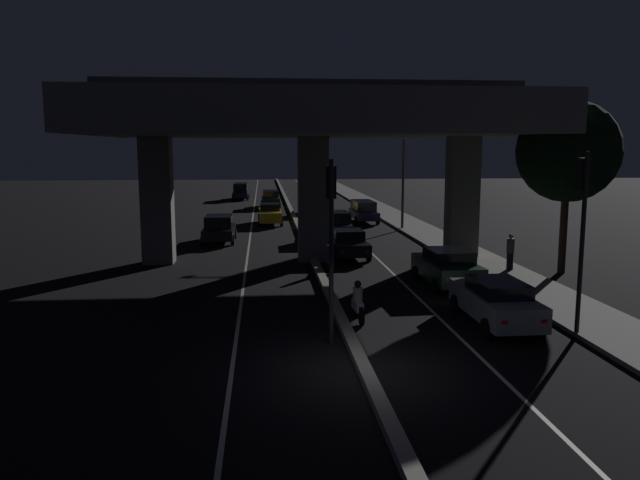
{
  "coord_description": "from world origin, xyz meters",
  "views": [
    {
      "loc": [
        -2.54,
        -15.43,
        5.74
      ],
      "look_at": [
        0.34,
        15.92,
        1.09
      ],
      "focal_mm": 35.0,
      "sensor_mm": 36.0,
      "label": 1
    }
  ],
  "objects_px": {
    "car_black_lead_oncoming": "(219,228)",
    "pedestrian_on_sidewalk": "(510,252)",
    "car_taxi_yellow_second_oncoming": "(270,214)",
    "car_black_third": "(348,243)",
    "car_taxi_yellow_sixth": "(315,205)",
    "car_dark_blue_fifth": "(363,211)",
    "motorcycle_white_filtering_near": "(358,304)",
    "car_dark_green_second": "(447,267)",
    "traffic_light_left_of_median": "(331,219)",
    "motorcycle_blue_filtering_mid": "(330,258)",
    "car_dark_blue_fourth_oncoming": "(241,191)",
    "traffic_light_right_of_median": "(582,212)",
    "motorcycle_red_filtering_far": "(321,242)",
    "street_lamp": "(398,170)",
    "car_silver_lead": "(496,301)",
    "car_dark_blue_fourth": "(335,225)",
    "car_dark_green_third_oncoming": "(271,199)"
  },
  "relations": [
    {
      "from": "car_black_lead_oncoming",
      "to": "pedestrian_on_sidewalk",
      "type": "relative_size",
      "value": 2.46
    },
    {
      "from": "car_taxi_yellow_second_oncoming",
      "to": "pedestrian_on_sidewalk",
      "type": "relative_size",
      "value": 2.81
    },
    {
      "from": "car_black_third",
      "to": "car_taxi_yellow_sixth",
      "type": "distance_m",
      "value": 21.86
    },
    {
      "from": "car_dark_blue_fifth",
      "to": "motorcycle_white_filtering_near",
      "type": "height_order",
      "value": "car_dark_blue_fifth"
    },
    {
      "from": "motorcycle_white_filtering_near",
      "to": "car_dark_green_second",
      "type": "bearing_deg",
      "value": -45.5
    },
    {
      "from": "traffic_light_left_of_median",
      "to": "motorcycle_blue_filtering_mid",
      "type": "bearing_deg",
      "value": 83.9
    },
    {
      "from": "car_black_lead_oncoming",
      "to": "car_dark_blue_fourth_oncoming",
      "type": "height_order",
      "value": "car_dark_blue_fourth_oncoming"
    },
    {
      "from": "traffic_light_right_of_median",
      "to": "pedestrian_on_sidewalk",
      "type": "bearing_deg",
      "value": 79.36
    },
    {
      "from": "motorcycle_blue_filtering_mid",
      "to": "motorcycle_red_filtering_far",
      "type": "height_order",
      "value": "motorcycle_blue_filtering_mid"
    },
    {
      "from": "street_lamp",
      "to": "car_taxi_yellow_sixth",
      "type": "bearing_deg",
      "value": 113.85
    },
    {
      "from": "car_taxi_yellow_sixth",
      "to": "motorcycle_blue_filtering_mid",
      "type": "relative_size",
      "value": 2.61
    },
    {
      "from": "car_silver_lead",
      "to": "car_dark_blue_fifth",
      "type": "relative_size",
      "value": 0.97
    },
    {
      "from": "car_silver_lead",
      "to": "car_black_lead_oncoming",
      "type": "xyz_separation_m",
      "value": [
        -10.24,
        19.15,
        0.05
      ]
    },
    {
      "from": "traffic_light_right_of_median",
      "to": "car_dark_blue_fourth_oncoming",
      "type": "distance_m",
      "value": 54.27
    },
    {
      "from": "car_dark_blue_fifth",
      "to": "pedestrian_on_sidewalk",
      "type": "bearing_deg",
      "value": -170.89
    },
    {
      "from": "car_black_lead_oncoming",
      "to": "motorcycle_white_filtering_near",
      "type": "xyz_separation_m",
      "value": [
        5.82,
        -18.3,
        -0.26
      ]
    },
    {
      "from": "traffic_light_right_of_median",
      "to": "motorcycle_red_filtering_far",
      "type": "xyz_separation_m",
      "value": [
        -6.4,
        15.86,
        -3.21
      ]
    },
    {
      "from": "traffic_light_right_of_median",
      "to": "car_dark_blue_fourth_oncoming",
      "type": "relative_size",
      "value": 1.17
    },
    {
      "from": "car_taxi_yellow_sixth",
      "to": "motorcycle_blue_filtering_mid",
      "type": "bearing_deg",
      "value": 178.84
    },
    {
      "from": "car_dark_blue_fourth",
      "to": "pedestrian_on_sidewalk",
      "type": "height_order",
      "value": "pedestrian_on_sidewalk"
    },
    {
      "from": "car_dark_blue_fourth_oncoming",
      "to": "car_black_third",
      "type": "bearing_deg",
      "value": 10.89
    },
    {
      "from": "car_taxi_yellow_second_oncoming",
      "to": "street_lamp",
      "type": "bearing_deg",
      "value": 64.03
    },
    {
      "from": "car_silver_lead",
      "to": "car_dark_blue_fifth",
      "type": "distance_m",
      "value": 28.63
    },
    {
      "from": "car_black_lead_oncoming",
      "to": "car_taxi_yellow_second_oncoming",
      "type": "relative_size",
      "value": 0.88
    },
    {
      "from": "car_dark_blue_fifth",
      "to": "motorcycle_blue_filtering_mid",
      "type": "height_order",
      "value": "car_dark_blue_fifth"
    },
    {
      "from": "motorcycle_white_filtering_near",
      "to": "motorcycle_blue_filtering_mid",
      "type": "height_order",
      "value": "motorcycle_blue_filtering_mid"
    },
    {
      "from": "motorcycle_white_filtering_near",
      "to": "motorcycle_red_filtering_far",
      "type": "distance_m",
      "value": 13.63
    },
    {
      "from": "car_taxi_yellow_second_oncoming",
      "to": "car_dark_blue_fourth_oncoming",
      "type": "height_order",
      "value": "car_dark_blue_fourth_oncoming"
    },
    {
      "from": "car_black_third",
      "to": "car_dark_blue_fifth",
      "type": "bearing_deg",
      "value": -14.02
    },
    {
      "from": "car_dark_green_second",
      "to": "car_dark_blue_fifth",
      "type": "distance_m",
      "value": 22.71
    },
    {
      "from": "car_dark_blue_fourth",
      "to": "pedestrian_on_sidewalk",
      "type": "xyz_separation_m",
      "value": [
        6.84,
        -11.49,
        0.07
      ]
    },
    {
      "from": "car_taxi_yellow_second_oncoming",
      "to": "pedestrian_on_sidewalk",
      "type": "height_order",
      "value": "pedestrian_on_sidewalk"
    },
    {
      "from": "traffic_light_left_of_median",
      "to": "car_dark_blue_fourth",
      "type": "bearing_deg",
      "value": 83.03
    },
    {
      "from": "car_black_third",
      "to": "car_dark_blue_fourth_oncoming",
      "type": "relative_size",
      "value": 0.93
    },
    {
      "from": "traffic_light_left_of_median",
      "to": "car_silver_lead",
      "type": "distance_m",
      "value": 6.43
    },
    {
      "from": "traffic_light_right_of_median",
      "to": "car_taxi_yellow_sixth",
      "type": "relative_size",
      "value": 1.19
    },
    {
      "from": "car_dark_green_third_oncoming",
      "to": "motorcycle_red_filtering_far",
      "type": "bearing_deg",
      "value": 4.49
    },
    {
      "from": "pedestrian_on_sidewalk",
      "to": "car_dark_blue_fourth",
      "type": "bearing_deg",
      "value": 120.77
    },
    {
      "from": "car_black_third",
      "to": "motorcycle_red_filtering_far",
      "type": "xyz_separation_m",
      "value": [
        -1.27,
        1.36,
        -0.12
      ]
    },
    {
      "from": "street_lamp",
      "to": "car_dark_green_second",
      "type": "relative_size",
      "value": 1.62
    },
    {
      "from": "car_dark_blue_fifth",
      "to": "traffic_light_right_of_median",
      "type": "bearing_deg",
      "value": -177.55
    },
    {
      "from": "traffic_light_left_of_median",
      "to": "traffic_light_right_of_median",
      "type": "bearing_deg",
      "value": -0.01
    },
    {
      "from": "motorcycle_blue_filtering_mid",
      "to": "car_dark_green_second",
      "type": "bearing_deg",
      "value": -127.14
    },
    {
      "from": "car_dark_green_third_oncoming",
      "to": "car_silver_lead",
      "type": "bearing_deg",
      "value": 8.64
    },
    {
      "from": "car_black_third",
      "to": "car_dark_blue_fourth",
      "type": "relative_size",
      "value": 1.11
    },
    {
      "from": "car_black_third",
      "to": "car_dark_green_third_oncoming",
      "type": "bearing_deg",
      "value": 5.61
    },
    {
      "from": "car_dark_green_third_oncoming",
      "to": "traffic_light_left_of_median",
      "type": "bearing_deg",
      "value": 0.98
    },
    {
      "from": "traffic_light_right_of_median",
      "to": "motorcycle_white_filtering_near",
      "type": "distance_m",
      "value": 7.56
    },
    {
      "from": "car_taxi_yellow_second_oncoming",
      "to": "pedestrian_on_sidewalk",
      "type": "bearing_deg",
      "value": 28.34
    },
    {
      "from": "car_dark_blue_fourth_oncoming",
      "to": "motorcycle_red_filtering_far",
      "type": "xyz_separation_m",
      "value": [
        5.66,
        -36.98,
        -0.34
      ]
    }
  ]
}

